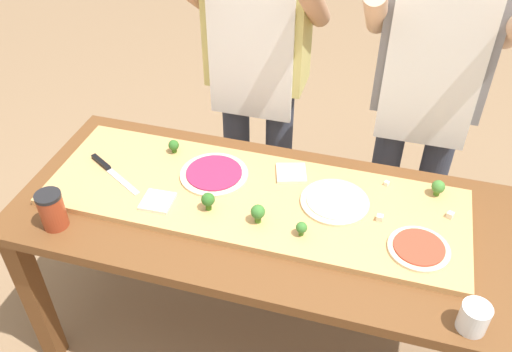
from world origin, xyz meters
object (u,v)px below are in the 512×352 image
pizza_whole_white_garlic (335,201)px  cheese_crumble_b (450,215)px  prep_table (264,230)px  broccoli_floret_back_right (302,228)px  chefs_knife (108,169)px  broccoli_floret_front_left (208,200)px  flour_cup (473,319)px  cook_right (429,83)px  broccoli_floret_center_left (438,187)px  broccoli_floret_back_left (174,146)px  broccoli_floret_back_mid (258,212)px  pizza_whole_beet_magenta (214,174)px  sauce_jar (52,210)px  cheese_crumble_c (380,218)px  pizza_whole_tomato_red (419,248)px  pizza_slice_far_left (158,201)px  pizza_slice_far_right (291,173)px  cheese_crumble_a (387,183)px  cook_left (257,60)px

pizza_whole_white_garlic → cheese_crumble_b: 0.38m
prep_table → broccoli_floret_back_right: 0.24m
chefs_knife → broccoli_floret_front_left: bearing=-12.8°
cheese_crumble_b → flour_cup: size_ratio=0.23×
cook_right → broccoli_floret_center_left: bearing=-77.0°
pizza_whole_white_garlic → broccoli_floret_back_left: bearing=169.6°
broccoli_floret_back_mid → broccoli_floret_back_right: (0.15, -0.02, -0.01)m
pizza_whole_beet_magenta → sauce_jar: size_ratio=1.84×
broccoli_floret_front_left → cheese_crumble_c: broccoli_floret_front_left is taller
pizza_whole_beet_magenta → cheese_crumble_c: 0.61m
chefs_knife → broccoli_floret_back_left: broccoli_floret_back_left is taller
prep_table → broccoli_floret_front_left: bearing=-158.5°
pizza_whole_tomato_red → prep_table: bearing=172.9°
broccoli_floret_center_left → broccoli_floret_back_mid: bearing=-151.7°
pizza_whole_beet_magenta → broccoli_floret_center_left: broccoli_floret_center_left is taller
pizza_whole_beet_magenta → broccoli_floret_center_left: size_ratio=4.16×
broccoli_floret_back_left → cheese_crumble_b: size_ratio=2.67×
cheese_crumble_c → sauce_jar: size_ratio=0.15×
pizza_slice_far_left → pizza_slice_far_right: size_ratio=0.97×
prep_table → cheese_crumble_a: bearing=30.0°
pizza_slice_far_right → flour_cup: size_ratio=1.22×
pizza_whole_beet_magenta → cheese_crumble_c: size_ratio=12.13×
pizza_whole_beet_magenta → pizza_whole_white_garlic: bearing=-3.4°
pizza_whole_beet_magenta → broccoli_floret_front_left: broccoli_floret_front_left is taller
broccoli_floret_front_left → broccoli_floret_center_left: bearing=21.4°
flour_cup → broccoli_floret_back_mid: bearing=162.1°
broccoli_floret_front_left → cheese_crumble_a: bearing=27.4°
sauce_jar → cook_right: cook_right is taller
broccoli_floret_back_right → sauce_jar: bearing=-168.7°
flour_cup → cook_right: (-0.20, 0.89, 0.21)m
prep_table → pizza_whole_tomato_red: bearing=-7.1°
broccoli_floret_back_right → sauce_jar: sauce_jar is taller
broccoli_floret_front_left → cheese_crumble_a: size_ratio=4.40×
chefs_knife → cheese_crumble_b: cheese_crumble_b is taller
pizza_whole_tomato_red → broccoli_floret_center_left: 0.29m
broccoli_floret_center_left → flour_cup: bearing=-77.8°
prep_table → broccoli_floret_back_left: (-0.42, 0.20, 0.15)m
pizza_whole_beet_magenta → pizza_slice_far_right: 0.28m
broccoli_floret_back_mid → cook_right: size_ratio=0.04×
cheese_crumble_a → cook_right: 0.44m
pizza_whole_white_garlic → cook_left: bearing=129.8°
pizza_slice_far_left → pizza_whole_white_garlic: bearing=16.0°
cook_left → pizza_slice_far_right: bearing=-58.5°
broccoli_floret_back_mid → broccoli_floret_front_left: broccoli_floret_back_mid is taller
pizza_whole_white_garlic → broccoli_floret_center_left: broccoli_floret_center_left is taller
cheese_crumble_c → prep_table: bearing=-174.7°
prep_table → cook_left: cook_left is taller
prep_table → broccoli_floret_back_mid: bearing=-89.9°
prep_table → cheese_crumble_b: (0.61, 0.12, 0.13)m
pizza_whole_white_garlic → cheese_crumble_c: bearing=-15.3°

